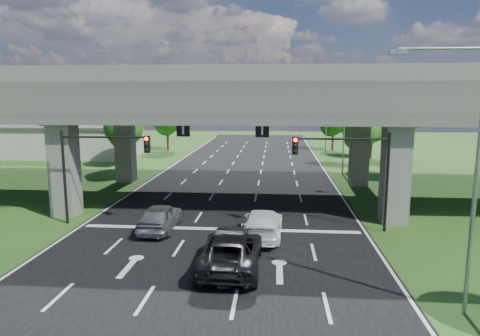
# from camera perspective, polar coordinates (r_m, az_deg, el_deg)

# --- Properties ---
(ground) EXTENTS (160.00, 160.00, 0.00)m
(ground) POSITION_cam_1_polar(r_m,az_deg,el_deg) (23.32, -3.80, -10.78)
(ground) COLOR #264215
(ground) RESTS_ON ground
(road) EXTENTS (18.00, 120.00, 0.03)m
(road) POSITION_cam_1_polar(r_m,az_deg,el_deg) (32.81, -1.21, -4.74)
(road) COLOR black
(road) RESTS_ON ground
(overpass) EXTENTS (80.00, 15.00, 10.00)m
(overpass) POSITION_cam_1_polar(r_m,az_deg,el_deg) (33.80, -0.90, 9.22)
(overpass) COLOR #363431
(overpass) RESTS_ON ground
(warehouse) EXTENTS (20.00, 10.00, 4.00)m
(warehouse) POSITION_cam_1_polar(r_m,az_deg,el_deg) (64.06, -22.56, 3.30)
(warehouse) COLOR #9E9E99
(warehouse) RESTS_ON ground
(signal_right) EXTENTS (5.76, 0.54, 6.00)m
(signal_right) POSITION_cam_1_polar(r_m,az_deg,el_deg) (26.25, 14.57, 0.67)
(signal_right) COLOR black
(signal_right) RESTS_ON ground
(signal_left) EXTENTS (5.76, 0.54, 6.00)m
(signal_left) POSITION_cam_1_polar(r_m,az_deg,el_deg) (28.16, -18.62, 1.06)
(signal_left) COLOR black
(signal_left) RESTS_ON ground
(streetlight_near) EXTENTS (3.38, 0.25, 10.00)m
(streetlight_near) POSITION_cam_1_polar(r_m,az_deg,el_deg) (17.18, 27.94, 0.95)
(streetlight_near) COLOR gray
(streetlight_near) RESTS_ON ground
(streetlight_far) EXTENTS (3.38, 0.25, 10.00)m
(streetlight_far) POSITION_cam_1_polar(r_m,az_deg,el_deg) (46.18, 13.27, 6.46)
(streetlight_far) COLOR gray
(streetlight_far) RESTS_ON ground
(streetlight_beyond) EXTENTS (3.38, 0.25, 10.00)m
(streetlight_beyond) POSITION_cam_1_polar(r_m,az_deg,el_deg) (62.04, 11.11, 7.24)
(streetlight_beyond) COLOR gray
(streetlight_beyond) RESTS_ON ground
(tree_left_near) EXTENTS (4.50, 4.50, 7.80)m
(tree_left_near) POSITION_cam_1_polar(r_m,az_deg,el_deg) (50.77, -15.22, 5.47)
(tree_left_near) COLOR black
(tree_left_near) RESTS_ON ground
(tree_left_mid) EXTENTS (3.91, 3.90, 6.76)m
(tree_left_mid) POSITION_cam_1_polar(r_m,az_deg,el_deg) (59.34, -15.31, 5.37)
(tree_left_mid) COLOR black
(tree_left_mid) RESTS_ON ground
(tree_left_far) EXTENTS (4.80, 4.80, 8.32)m
(tree_left_far) POSITION_cam_1_polar(r_m,az_deg,el_deg) (65.75, -9.66, 6.78)
(tree_left_far) COLOR black
(tree_left_far) RESTS_ON ground
(tree_right_near) EXTENTS (4.20, 4.20, 7.28)m
(tree_right_near) POSITION_cam_1_polar(r_m,az_deg,el_deg) (50.70, 15.86, 5.07)
(tree_right_near) COLOR black
(tree_right_near) RESTS_ON ground
(tree_right_mid) EXTENTS (3.91, 3.90, 6.76)m
(tree_right_mid) POSITION_cam_1_polar(r_m,az_deg,el_deg) (59.15, 17.24, 5.27)
(tree_right_mid) COLOR black
(tree_right_mid) RESTS_ON ground
(tree_right_far) EXTENTS (4.50, 4.50, 7.80)m
(tree_right_far) POSITION_cam_1_polar(r_m,az_deg,el_deg) (66.29, 12.39, 6.43)
(tree_right_far) COLOR black
(tree_right_far) RESTS_ON ground
(car_silver) EXTENTS (1.96, 4.81, 1.63)m
(car_silver) POSITION_cam_1_polar(r_m,az_deg,el_deg) (26.58, -10.59, -6.45)
(car_silver) COLOR #A0A3A8
(car_silver) RESTS_ON road
(car_dark) EXTENTS (2.06, 4.43, 1.40)m
(car_dark) POSITION_cam_1_polar(r_m,az_deg,el_deg) (22.39, -0.96, -9.64)
(car_dark) COLOR black
(car_dark) RESTS_ON road
(car_white) EXTENTS (2.40, 5.51, 1.58)m
(car_white) POSITION_cam_1_polar(r_m,az_deg,el_deg) (24.99, 3.02, -7.40)
(car_white) COLOR white
(car_white) RESTS_ON road
(car_trailing) EXTENTS (2.78, 5.97, 1.66)m
(car_trailing) POSITION_cam_1_polar(r_m,az_deg,el_deg) (20.52, -1.22, -11.09)
(car_trailing) COLOR black
(car_trailing) RESTS_ON road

